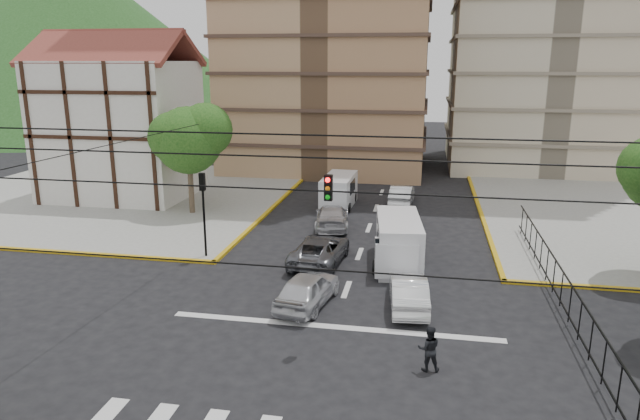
% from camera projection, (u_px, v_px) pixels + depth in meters
% --- Properties ---
extents(ground, '(160.00, 160.00, 0.00)m').
position_uv_depth(ground, '(328.00, 341.00, 21.00)').
color(ground, black).
rests_on(ground, ground).
extents(sidewalk_nw, '(26.00, 26.00, 0.15)m').
position_uv_depth(sidewalk_nw, '(115.00, 195.00, 43.54)').
color(sidewalk_nw, gray).
rests_on(sidewalk_nw, ground).
extents(stop_line, '(13.00, 0.40, 0.01)m').
position_uv_depth(stop_line, '(333.00, 327.00, 22.14)').
color(stop_line, silver).
rests_on(stop_line, ground).
extents(tudor_building, '(10.80, 8.05, 12.23)m').
position_uv_depth(tudor_building, '(121.00, 127.00, 42.05)').
color(tudor_building, silver).
rests_on(tudor_building, ground).
extents(distant_hill, '(70.00, 70.00, 28.00)m').
position_uv_depth(distant_hill, '(71.00, 36.00, 93.74)').
color(distant_hill, '#214E1A').
rests_on(distant_hill, ground).
extents(park_fence, '(0.10, 22.50, 1.66)m').
position_uv_depth(park_fence, '(559.00, 309.00, 23.69)').
color(park_fence, black).
rests_on(park_fence, ground).
extents(tree_tudor, '(5.39, 4.40, 7.43)m').
position_uv_depth(tree_tudor, '(190.00, 137.00, 37.01)').
color(tree_tudor, '#473828').
rests_on(tree_tudor, ground).
extents(traffic_light_nw, '(0.28, 0.22, 4.40)m').
position_uv_depth(traffic_light_nw, '(203.00, 201.00, 29.01)').
color(traffic_light_nw, black).
rests_on(traffic_light_nw, ground).
extents(traffic_light_hanging, '(18.00, 9.12, 0.92)m').
position_uv_depth(traffic_light_hanging, '(317.00, 198.00, 17.57)').
color(traffic_light_hanging, black).
rests_on(traffic_light_hanging, ground).
extents(van_right_lane, '(2.66, 5.53, 2.40)m').
position_uv_depth(van_right_lane, '(398.00, 244.00, 28.43)').
color(van_right_lane, silver).
rests_on(van_right_lane, ground).
extents(van_left_lane, '(2.08, 4.97, 2.22)m').
position_uv_depth(van_left_lane, '(338.00, 193.00, 39.91)').
color(van_left_lane, silver).
rests_on(van_left_lane, ground).
extents(car_silver_front_left, '(2.44, 4.52, 1.46)m').
position_uv_depth(car_silver_front_left, '(308.00, 289.00, 23.93)').
color(car_silver_front_left, silver).
rests_on(car_silver_front_left, ground).
extents(car_white_front_right, '(1.87, 4.34, 1.39)m').
position_uv_depth(car_white_front_right, '(409.00, 292.00, 23.74)').
color(car_white_front_right, white).
rests_on(car_white_front_right, ground).
extents(car_grey_mid_left, '(2.68, 5.24, 1.42)m').
position_uv_depth(car_grey_mid_left, '(320.00, 250.00, 28.94)').
color(car_grey_mid_left, '#5A5B61').
rests_on(car_grey_mid_left, ground).
extents(car_silver_rear_left, '(2.69, 5.17, 1.43)m').
position_uv_depth(car_silver_rear_left, '(332.00, 217.00, 35.08)').
color(car_silver_rear_left, silver).
rests_on(car_silver_rear_left, ground).
extents(car_darkgrey_mid_right, '(2.45, 4.68, 1.52)m').
position_uv_depth(car_darkgrey_mid_right, '(401.00, 218.00, 34.62)').
color(car_darkgrey_mid_right, '#262629').
rests_on(car_darkgrey_mid_right, ground).
extents(car_white_rear_right, '(1.74, 4.43, 1.44)m').
position_uv_depth(car_white_rear_right, '(402.00, 195.00, 40.79)').
color(car_white_rear_right, silver).
rests_on(car_white_rear_right, ground).
extents(pedestrian_crosswalk, '(0.83, 0.69, 1.57)m').
position_uv_depth(pedestrian_crosswalk, '(429.00, 349.00, 18.86)').
color(pedestrian_crosswalk, black).
rests_on(pedestrian_crosswalk, ground).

